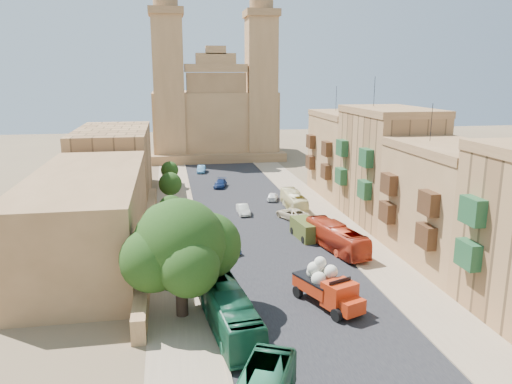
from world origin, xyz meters
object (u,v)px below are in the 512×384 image
object	(u,v)px
street_tree_a	(173,241)
car_white_a	(243,209)
bus_red_east	(336,238)
car_cream	(292,214)
street_tree_b	(171,208)
street_tree_d	(170,170)
car_white_b	(273,196)
pedestrian_a	(359,256)
pedestrian_c	(338,233)
street_tree_c	(170,184)
red_truck	(328,286)
car_blue_a	(226,245)
church	(214,113)
car_blue_b	(201,169)
car_dkblue	(220,184)
olive_pickup	(306,229)
bus_green_north	(229,312)
ficus_tree	(181,248)
bus_cream_east	(294,201)

from	to	relation	value
street_tree_a	car_white_a	world-z (taller)	street_tree_a
car_white_a	bus_red_east	bearing A→B (deg)	-65.53
bus_red_east	car_cream	world-z (taller)	bus_red_east
street_tree_b	street_tree_d	xyz separation A→B (m)	(0.00, 24.00, -0.15)
car_white_b	pedestrian_a	bearing A→B (deg)	114.70
car_white_a	pedestrian_c	size ratio (longest dim) A/B	1.96
street_tree_c	bus_red_east	distance (m)	26.29
street_tree_a	bus_red_east	world-z (taller)	street_tree_a
red_truck	car_blue_a	distance (m)	14.99
street_tree_c	car_cream	distance (m)	17.36
church	pedestrian_a	distance (m)	67.90
church	street_tree_d	xyz separation A→B (m)	(-10.00, -30.61, -6.67)
car_blue_b	pedestrian_c	xyz separation A→B (m)	(11.72, -42.09, 0.32)
car_white_a	car_dkblue	bearing A→B (deg)	92.86
street_tree_c	olive_pickup	size ratio (longest dim) A/B	0.97
bus_green_north	car_blue_a	distance (m)	16.32
street_tree_d	bus_green_north	world-z (taller)	street_tree_d
ficus_tree	street_tree_a	size ratio (longest dim) A/B	1.90
street_tree_b	bus_green_north	bearing A→B (deg)	-80.96
bus_green_north	car_white_b	world-z (taller)	bus_green_north
pedestrian_c	pedestrian_a	bearing A→B (deg)	-8.59
car_dkblue	street_tree_b	bearing A→B (deg)	-94.19
car_blue_b	pedestrian_a	size ratio (longest dim) A/B	2.68
car_blue_a	pedestrian_a	size ratio (longest dim) A/B	2.80
street_tree_c	car_blue_b	size ratio (longest dim) A/B	1.22
bus_green_north	car_blue_a	xyz separation A→B (m)	(1.72, 16.21, -0.78)
car_white_b	church	bearing A→B (deg)	-66.15
street_tree_d	bus_red_east	xyz separation A→B (m)	(16.50, -32.38, -1.50)
olive_pickup	car_blue_b	distance (m)	41.05
street_tree_c	car_cream	bearing A→B (deg)	-30.17
ficus_tree	street_tree_d	bearing A→B (deg)	90.75
street_tree_c	pedestrian_a	size ratio (longest dim) A/B	3.27
ficus_tree	car_white_a	size ratio (longest dim) A/B	2.36
ficus_tree	bus_green_north	xyz separation A→B (m)	(3.08, -3.01, -3.80)
car_cream	pedestrian_a	size ratio (longest dim) A/B	3.37
car_blue_a	car_dkblue	distance (m)	29.91
olive_pickup	bus_cream_east	world-z (taller)	bus_cream_east
ficus_tree	car_blue_a	distance (m)	14.78
street_tree_d	olive_pickup	distance (m)	31.61
olive_pickup	car_blue_b	size ratio (longest dim) A/B	1.26
bus_green_north	car_white_a	size ratio (longest dim) A/B	2.82
car_white_a	car_dkblue	xyz separation A→B (m)	(-1.24, 16.29, -0.01)
olive_pickup	car_blue_a	world-z (taller)	olive_pickup
car_white_a	pedestrian_c	world-z (taller)	pedestrian_c
ficus_tree	car_cream	world-z (taller)	ficus_tree
bus_green_north	street_tree_b	bearing A→B (deg)	92.44
car_white_a	car_dkblue	world-z (taller)	car_white_a
car_dkblue	pedestrian_a	bearing A→B (deg)	-60.02
church	bus_cream_east	distance (m)	47.84
street_tree_a	pedestrian_a	xyz separation A→B (m)	(17.50, -0.29, -2.41)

